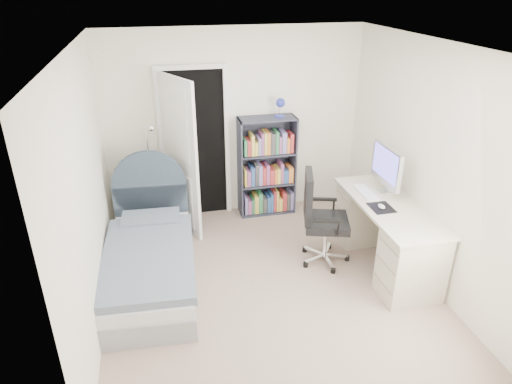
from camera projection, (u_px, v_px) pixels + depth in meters
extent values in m
cube|color=gray|center=(267.00, 284.00, 5.01)|extent=(3.40, 3.60, 0.05)
cube|color=white|center=(271.00, 42.00, 3.91)|extent=(3.40, 3.60, 0.05)
cube|color=white|center=(235.00, 124.00, 6.07)|extent=(3.40, 0.05, 2.50)
cube|color=white|center=(341.00, 292.00, 2.86)|extent=(3.40, 0.05, 2.50)
cube|color=white|center=(84.00, 195.00, 4.11)|extent=(0.05, 3.60, 2.50)
cube|color=white|center=(427.00, 163.00, 4.81)|extent=(0.05, 3.60, 2.50)
cube|color=black|center=(195.00, 146.00, 6.04)|extent=(0.80, 0.01, 2.00)
cube|color=white|center=(162.00, 149.00, 5.93)|extent=(0.06, 0.06, 2.00)
cube|color=white|center=(227.00, 144.00, 6.10)|extent=(0.06, 0.06, 2.00)
cube|color=white|center=(190.00, 67.00, 5.57)|extent=(0.92, 0.06, 0.06)
cube|color=white|center=(180.00, 157.00, 5.65)|extent=(0.38, 0.74, 2.00)
cube|color=gray|center=(151.00, 276.00, 4.90)|extent=(1.00, 1.92, 0.24)
cube|color=silver|center=(150.00, 261.00, 4.82)|extent=(0.98, 1.89, 0.15)
cube|color=slate|center=(148.00, 257.00, 4.69)|extent=(1.02, 1.65, 0.09)
cube|color=slate|center=(151.00, 220.00, 5.36)|extent=(0.69, 0.41, 0.11)
cube|color=#323F4E|center=(152.00, 213.00, 5.66)|extent=(0.89, 0.11, 0.75)
cylinder|color=#323F4E|center=(149.00, 186.00, 5.50)|extent=(0.89, 0.11, 0.89)
cylinder|color=tan|center=(140.00, 215.00, 5.91)|extent=(0.03, 0.03, 0.46)
cylinder|color=tan|center=(140.00, 204.00, 6.19)|extent=(0.03, 0.03, 0.46)
cylinder|color=tan|center=(164.00, 212.00, 5.98)|extent=(0.03, 0.03, 0.46)
cylinder|color=tan|center=(163.00, 202.00, 6.25)|extent=(0.03, 0.03, 0.46)
cube|color=tan|center=(150.00, 194.00, 5.99)|extent=(0.37, 0.37, 0.03)
cube|color=tan|center=(152.00, 213.00, 6.11)|extent=(0.33, 0.33, 0.02)
cube|color=#B24C33|center=(146.00, 192.00, 5.97)|extent=(0.15, 0.20, 0.03)
cube|color=#3F598C|center=(146.00, 190.00, 5.95)|extent=(0.14, 0.19, 0.03)
cube|color=#D8CC7F|center=(146.00, 188.00, 5.94)|extent=(0.13, 0.18, 0.03)
cylinder|color=silver|center=(157.00, 229.00, 6.03)|extent=(0.21, 0.21, 0.02)
cylinder|color=silver|center=(151.00, 180.00, 5.72)|extent=(0.02, 0.02, 1.42)
sphere|color=silver|center=(151.00, 128.00, 5.41)|extent=(0.08, 0.08, 0.08)
cube|color=#333646|center=(240.00, 169.00, 6.15)|extent=(0.02, 0.33, 1.37)
cube|color=#333646|center=(293.00, 164.00, 6.30)|extent=(0.02, 0.33, 1.37)
cube|color=#333646|center=(267.00, 118.00, 5.94)|extent=(0.77, 0.33, 0.02)
cube|color=#333646|center=(266.00, 210.00, 6.51)|extent=(0.77, 0.33, 0.02)
cube|color=#333646|center=(264.00, 162.00, 6.37)|extent=(0.77, 0.01, 1.37)
cube|color=#333646|center=(267.00, 183.00, 6.33)|extent=(0.73, 0.31, 0.02)
cube|color=#333646|center=(267.00, 153.00, 6.14)|extent=(0.73, 0.31, 0.02)
cylinder|color=#252DA1|center=(279.00, 116.00, 5.96)|extent=(0.13, 0.13, 0.02)
cylinder|color=silver|center=(280.00, 110.00, 5.92)|extent=(0.02, 0.02, 0.17)
sphere|color=#252DA1|center=(280.00, 103.00, 5.85)|extent=(0.12, 0.12, 0.12)
cube|color=#7F72B2|center=(245.00, 204.00, 6.37)|extent=(0.04, 0.23, 0.25)
cube|color=#994C7F|center=(249.00, 205.00, 6.39)|extent=(0.05, 0.23, 0.20)
cube|color=#337F4C|center=(252.00, 204.00, 6.40)|extent=(0.03, 0.23, 0.22)
cube|color=#D8BF4C|center=(255.00, 202.00, 6.40)|extent=(0.05, 0.23, 0.26)
cube|color=#337F4C|center=(259.00, 201.00, 6.40)|extent=(0.05, 0.23, 0.30)
cube|color=#3F3F3F|center=(263.00, 203.00, 6.43)|extent=(0.06, 0.23, 0.21)
cube|color=#335999|center=(267.00, 202.00, 6.44)|extent=(0.05, 0.23, 0.23)
cube|color=#335999|center=(271.00, 200.00, 6.44)|extent=(0.04, 0.23, 0.27)
cube|color=#B23333|center=(273.00, 199.00, 6.44)|extent=(0.03, 0.23, 0.31)
cube|color=#D8BF4C|center=(276.00, 199.00, 6.45)|extent=(0.03, 0.23, 0.30)
cube|color=#D8BF4C|center=(279.00, 202.00, 6.48)|extent=(0.05, 0.23, 0.19)
cube|color=#B23333|center=(283.00, 199.00, 6.48)|extent=(0.05, 0.23, 0.27)
cube|color=#3F3F3F|center=(287.00, 199.00, 6.49)|extent=(0.05, 0.23, 0.25)
cube|color=#7F72B2|center=(290.00, 199.00, 6.50)|extent=(0.04, 0.23, 0.26)
cube|color=#D8BF4C|center=(244.00, 176.00, 6.19)|extent=(0.03, 0.23, 0.24)
cube|color=#994C7F|center=(248.00, 177.00, 6.20)|extent=(0.05, 0.23, 0.22)
cube|color=#335999|center=(252.00, 175.00, 6.20)|extent=(0.05, 0.23, 0.26)
cube|color=#3F3F3F|center=(255.00, 173.00, 6.21)|extent=(0.04, 0.23, 0.30)
cube|color=#7F72B2|center=(259.00, 173.00, 6.22)|extent=(0.05, 0.23, 0.28)
cube|color=#B23333|center=(263.00, 174.00, 6.24)|extent=(0.04, 0.23, 0.26)
cube|color=#994C7F|center=(266.00, 173.00, 6.24)|extent=(0.05, 0.23, 0.28)
cube|color=#B23333|center=(270.00, 175.00, 6.27)|extent=(0.06, 0.23, 0.20)
cube|color=orange|center=(274.00, 174.00, 6.28)|extent=(0.03, 0.23, 0.21)
cube|color=#D8BF4C|center=(277.00, 174.00, 6.29)|extent=(0.04, 0.23, 0.22)
cube|color=#994C7F|center=(280.00, 171.00, 6.28)|extent=(0.04, 0.23, 0.28)
cube|color=#335999|center=(284.00, 174.00, 6.31)|extent=(0.06, 0.23, 0.18)
cube|color=orange|center=(289.00, 173.00, 6.32)|extent=(0.06, 0.23, 0.22)
cube|color=#337F4C|center=(244.00, 146.00, 6.01)|extent=(0.04, 0.23, 0.22)
cube|color=#B23333|center=(248.00, 146.00, 6.02)|extent=(0.05, 0.23, 0.21)
cube|color=#D8BF4C|center=(251.00, 144.00, 6.01)|extent=(0.04, 0.23, 0.28)
cube|color=#D8BF4C|center=(255.00, 147.00, 6.04)|extent=(0.04, 0.23, 0.18)
cube|color=#7F72B2|center=(258.00, 145.00, 6.04)|extent=(0.04, 0.23, 0.23)
cube|color=#994C7F|center=(261.00, 142.00, 6.04)|extent=(0.03, 0.23, 0.29)
cube|color=#D8BF4C|center=(264.00, 142.00, 6.04)|extent=(0.04, 0.23, 0.30)
cube|color=orange|center=(267.00, 142.00, 6.05)|extent=(0.04, 0.23, 0.30)
cube|color=#3F3F3F|center=(271.00, 142.00, 6.07)|extent=(0.06, 0.23, 0.28)
cube|color=#337F4C|center=(275.00, 141.00, 6.07)|extent=(0.04, 0.23, 0.30)
cube|color=#994C7F|center=(278.00, 143.00, 6.10)|extent=(0.03, 0.23, 0.23)
cube|color=#7F72B2|center=(282.00, 141.00, 6.10)|extent=(0.06, 0.23, 0.29)
cube|color=orange|center=(286.00, 144.00, 6.13)|extent=(0.04, 0.23, 0.20)
cube|color=#B23333|center=(290.00, 141.00, 6.12)|extent=(0.05, 0.23, 0.26)
cube|color=beige|center=(390.00, 206.00, 4.97)|extent=(0.65, 1.62, 0.03)
cube|color=beige|center=(412.00, 265.00, 4.64)|extent=(0.59, 0.43, 0.76)
cube|color=beige|center=(364.00, 213.00, 5.64)|extent=(0.59, 0.43, 0.76)
cube|color=silver|center=(385.00, 191.00, 5.27)|extent=(0.17, 0.17, 0.01)
cube|color=silver|center=(389.00, 181.00, 5.22)|extent=(0.03, 0.06, 0.24)
cube|color=silver|center=(387.00, 165.00, 5.13)|extent=(0.05, 0.60, 0.43)
cube|color=#5751C6|center=(385.00, 164.00, 5.11)|extent=(0.00, 0.54, 0.34)
cube|color=white|center=(366.00, 192.00, 5.22)|extent=(0.14, 0.43, 0.02)
cube|color=black|center=(381.00, 208.00, 4.89)|extent=(0.24, 0.28, 0.00)
ellipsoid|color=white|center=(382.00, 206.00, 4.88)|extent=(0.06, 0.11, 0.03)
cube|color=silver|center=(336.00, 256.00, 5.36)|extent=(0.28, 0.12, 0.03)
cylinder|color=black|center=(347.00, 258.00, 5.37)|extent=(0.07, 0.07, 0.06)
cube|color=silver|center=(327.00, 249.00, 5.48)|extent=(0.19, 0.26, 0.03)
cylinder|color=black|center=(329.00, 246.00, 5.61)|extent=(0.07, 0.07, 0.06)
cube|color=silver|center=(314.00, 251.00, 5.45)|extent=(0.21, 0.25, 0.03)
cylinder|color=black|center=(305.00, 249.00, 5.54)|extent=(0.07, 0.07, 0.06)
cube|color=silver|center=(315.00, 259.00, 5.30)|extent=(0.28, 0.13, 0.03)
cylinder|color=black|center=(306.00, 265.00, 5.25)|extent=(0.07, 0.07, 0.06)
cube|color=silver|center=(329.00, 262.00, 5.25)|extent=(0.05, 0.28, 0.03)
cylinder|color=black|center=(333.00, 270.00, 5.15)|extent=(0.07, 0.07, 0.06)
cylinder|color=silver|center=(325.00, 240.00, 5.28)|extent=(0.06, 0.06, 0.42)
cube|color=black|center=(326.00, 222.00, 5.18)|extent=(0.60, 0.60, 0.09)
cube|color=black|center=(308.00, 196.00, 5.05)|extent=(0.19, 0.45, 0.55)
cube|color=black|center=(328.00, 221.00, 4.87)|extent=(0.30, 0.12, 0.03)
cube|color=black|center=(324.00, 199.00, 5.35)|extent=(0.30, 0.12, 0.03)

